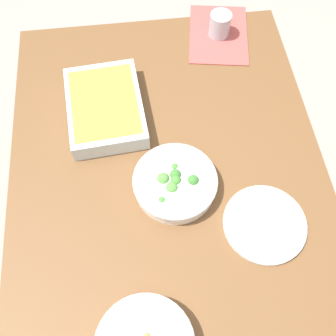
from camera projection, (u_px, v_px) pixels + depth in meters
ground_plane at (168, 243)px, 1.76m from camera, size 6.00×6.00×0.00m
dining_table at (168, 182)px, 1.18m from camera, size 1.20×0.90×0.74m
placemat at (218, 34)px, 1.34m from camera, size 0.31×0.24×0.00m
broccoli_bowl at (175, 183)px, 1.05m from camera, size 0.23×0.23×0.06m
baking_dish at (105, 107)px, 1.16m from camera, size 0.32×0.24×0.06m
drink_cup at (220, 26)px, 1.31m from camera, size 0.07×0.07×0.08m
side_plate at (265, 224)px, 1.02m from camera, size 0.22×0.22×0.01m
fork_on_table at (166, 178)px, 1.08m from camera, size 0.18×0.07×0.01m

